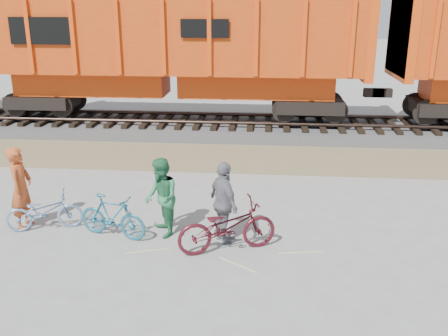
{
  "coord_description": "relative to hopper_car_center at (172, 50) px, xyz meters",
  "views": [
    {
      "loc": [
        1.28,
        -9.44,
        4.67
      ],
      "look_at": [
        0.3,
        1.5,
        1.01
      ],
      "focal_mm": 40.0,
      "sensor_mm": 36.0,
      "label": 1
    }
  ],
  "objects": [
    {
      "name": "track",
      "position": [
        2.28,
        0.0,
        -2.53
      ],
      "size": [
        120.0,
        2.6,
        0.24
      ],
      "color": "black",
      "rests_on": "ballast_bed"
    },
    {
      "name": "ballast_bed",
      "position": [
        2.28,
        0.0,
        -2.86
      ],
      "size": [
        120.0,
        4.0,
        0.3
      ],
      "primitive_type": "cube",
      "color": "slate",
      "rests_on": "ground"
    },
    {
      "name": "person_woman",
      "position": [
        2.72,
        -9.23,
        -2.15
      ],
      "size": [
        0.89,
        1.06,
        1.7
      ],
      "primitive_type": "imported",
      "rotation": [
        0.0,
        0.0,
        2.15
      ],
      "color": "slate",
      "rests_on": "ground"
    },
    {
      "name": "gravel_strip",
      "position": [
        2.28,
        -3.5,
        -3.0
      ],
      "size": [
        120.0,
        3.0,
        0.02
      ],
      "primitive_type": "cube",
      "color": "#867753",
      "rests_on": "ground"
    },
    {
      "name": "hopper_car_center",
      "position": [
        0.0,
        0.0,
        0.0
      ],
      "size": [
        14.0,
        3.13,
        4.65
      ],
      "color": "black",
      "rests_on": "track"
    },
    {
      "name": "bicycle_teal",
      "position": [
        0.41,
        -9.24,
        -2.54
      ],
      "size": [
        1.6,
        0.84,
        0.92
      ],
      "primitive_type": "imported",
      "rotation": [
        0.0,
        0.0,
        1.29
      ],
      "color": "#1F6782",
      "rests_on": "ground"
    },
    {
      "name": "ground",
      "position": [
        2.28,
        -9.0,
        -3.01
      ],
      "size": [
        120.0,
        120.0,
        0.0
      ],
      "primitive_type": "plane",
      "color": "#9E9E99",
      "rests_on": "ground"
    },
    {
      "name": "person_solo",
      "position": [
        -1.66,
        -8.9,
        -2.11
      ],
      "size": [
        0.48,
        0.69,
        1.8
      ],
      "primitive_type": "imported",
      "rotation": [
        0.0,
        0.0,
        1.64
      ],
      "color": "#BB4E22",
      "rests_on": "ground"
    },
    {
      "name": "person_man",
      "position": [
        1.41,
        -9.04,
        -2.17
      ],
      "size": [
        0.91,
        1.0,
        1.67
      ],
      "primitive_type": "imported",
      "rotation": [
        0.0,
        0.0,
        -1.14
      ],
      "color": "#2E7C4C",
      "rests_on": "ground"
    },
    {
      "name": "bicycle_blue",
      "position": [
        -1.16,
        -9.0,
        -2.59
      ],
      "size": [
        1.68,
        1.03,
        0.83
      ],
      "primitive_type": "imported",
      "rotation": [
        0.0,
        0.0,
        1.89
      ],
      "color": "#7497C6",
      "rests_on": "ground"
    },
    {
      "name": "bicycle_maroon",
      "position": [
        2.82,
        -9.63,
        -2.49
      ],
      "size": [
        2.09,
        1.35,
        1.04
      ],
      "primitive_type": "imported",
      "rotation": [
        0.0,
        0.0,
        1.94
      ],
      "color": "#4D141D",
      "rests_on": "ground"
    }
  ]
}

